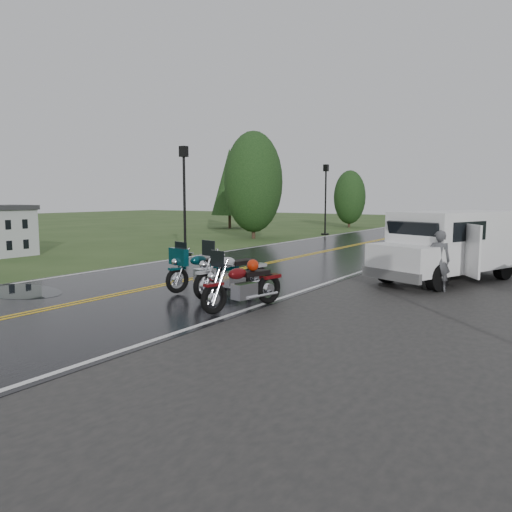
% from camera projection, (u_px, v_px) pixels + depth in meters
% --- Properties ---
extents(ground, '(120.00, 120.00, 0.00)m').
position_uv_depth(ground, '(127.00, 294.00, 13.23)').
color(ground, '#2D471E').
rests_on(ground, ground).
extents(road, '(8.00, 100.00, 0.04)m').
position_uv_depth(road, '(304.00, 256.00, 21.50)').
color(road, black).
rests_on(road, ground).
extents(house_left, '(8.60, 8.60, 6.60)m').
position_uv_depth(house_left, '(1.00, 179.00, 21.36)').
color(house_left, '#A8AAAD').
rests_on(house_left, ground).
extents(motorcycle_red, '(1.32, 2.41, 1.35)m').
position_uv_depth(motorcycle_red, '(214.00, 286.00, 10.61)').
color(motorcycle_red, '#52090C').
rests_on(motorcycle_red, ground).
extents(motorcycle_teal, '(1.39, 2.42, 1.35)m').
position_uv_depth(motorcycle_teal, '(177.00, 270.00, 12.93)').
color(motorcycle_teal, '#053138').
rests_on(motorcycle_teal, ground).
extents(motorcycle_silver, '(1.28, 2.55, 1.44)m').
position_uv_depth(motorcycle_silver, '(205.00, 274.00, 12.03)').
color(motorcycle_silver, '#9FA0A6').
rests_on(motorcycle_silver, ground).
extents(van_white, '(3.92, 5.91, 2.18)m').
position_uv_depth(van_white, '(388.00, 247.00, 14.67)').
color(van_white, white).
rests_on(van_white, ground).
extents(person_at_van, '(0.71, 0.59, 1.65)m').
position_uv_depth(person_at_van, '(439.00, 262.00, 13.35)').
color(person_at_van, '#434448').
rests_on(person_at_van, ground).
extents(lamp_post_near_left, '(0.41, 0.41, 4.75)m').
position_uv_depth(lamp_post_near_left, '(184.00, 201.00, 21.36)').
color(lamp_post_near_left, black).
rests_on(lamp_post_near_left, ground).
extents(lamp_post_far_left, '(0.41, 0.41, 4.73)m').
position_uv_depth(lamp_post_far_left, '(326.00, 200.00, 33.16)').
color(lamp_post_far_left, black).
rests_on(lamp_post_far_left, ground).
extents(tree_left_mid, '(3.56, 3.56, 5.56)m').
position_uv_depth(tree_left_mid, '(253.00, 193.00, 30.34)').
color(tree_left_mid, '#1E3D19').
rests_on(tree_left_mid, ground).
extents(tree_left_far, '(2.63, 2.63, 4.05)m').
position_uv_depth(tree_left_far, '(349.00, 203.00, 41.54)').
color(tree_left_far, '#1E3D19').
rests_on(tree_left_far, ground).
extents(pine_left_far, '(2.98, 2.98, 6.21)m').
position_uv_depth(pine_left_far, '(230.00, 190.00, 40.17)').
color(pine_left_far, '#1E3D19').
rests_on(pine_left_far, ground).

